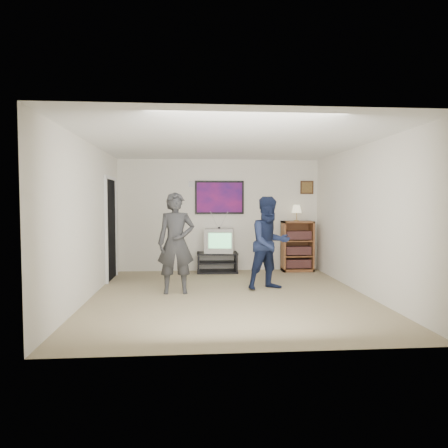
{
  "coord_description": "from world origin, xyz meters",
  "views": [
    {
      "loc": [
        -0.6,
        -6.47,
        1.53
      ],
      "look_at": [
        -0.04,
        0.67,
        1.15
      ],
      "focal_mm": 32.0,
      "sensor_mm": 36.0,
      "label": 1
    }
  ],
  "objects": [
    {
      "name": "controller_right",
      "position": [
        0.73,
        0.69,
        1.03
      ],
      "size": [
        0.08,
        0.13,
        0.04
      ],
      "primitive_type": "cube",
      "rotation": [
        0.0,
        0.0,
        0.43
      ],
      "color": "white",
      "rests_on": "person_short"
    },
    {
      "name": "media_stand",
      "position": [
        -0.07,
        2.23,
        0.22
      ],
      "size": [
        0.89,
        0.49,
        0.44
      ],
      "rotation": [
        0.0,
        0.0,
        -0.0
      ],
      "color": "black",
      "rests_on": "room_shell"
    },
    {
      "name": "person_tall",
      "position": [
        -0.88,
        0.28,
        0.85
      ],
      "size": [
        0.64,
        0.44,
        1.71
      ],
      "primitive_type": "imported",
      "rotation": [
        0.0,
        0.0,
        0.04
      ],
      "color": "#2C2C2E",
      "rests_on": "room_shell"
    },
    {
      "name": "table_lamp",
      "position": [
        1.73,
        2.32,
        1.3
      ],
      "size": [
        0.23,
        0.23,
        0.36
      ],
      "primitive_type": null,
      "color": "beige",
      "rests_on": "bookshelf"
    },
    {
      "name": "doorway",
      "position": [
        -2.23,
        1.6,
        1.0
      ],
      "size": [
        0.03,
        0.85,
        2.0
      ],
      "primitive_type": "cube",
      "color": "black",
      "rests_on": "room_shell"
    },
    {
      "name": "air_vent",
      "position": [
        -0.55,
        2.48,
        1.95
      ],
      "size": [
        0.28,
        0.02,
        0.14
      ],
      "primitive_type": "cube",
      "color": "white",
      "rests_on": "room_shell"
    },
    {
      "name": "bookshelf",
      "position": [
        1.74,
        2.28,
        0.56
      ],
      "size": [
        0.68,
        0.39,
        1.12
      ],
      "primitive_type": null,
      "color": "brown",
      "rests_on": "room_shell"
    },
    {
      "name": "room_shell",
      "position": [
        0.0,
        0.35,
        1.25
      ],
      "size": [
        4.51,
        5.0,
        2.51
      ],
      "color": "#736649",
      "rests_on": "ground"
    },
    {
      "name": "poster",
      "position": [
        0.0,
        2.48,
        1.65
      ],
      "size": [
        1.1,
        0.03,
        0.75
      ],
      "primitive_type": "cube",
      "color": "black",
      "rests_on": "room_shell"
    },
    {
      "name": "small_picture",
      "position": [
        2.0,
        2.48,
        1.88
      ],
      "size": [
        0.3,
        0.03,
        0.3
      ],
      "primitive_type": "cube",
      "color": "#3E2014",
      "rests_on": "room_shell"
    },
    {
      "name": "crt_television",
      "position": [
        -0.03,
        2.23,
        0.7
      ],
      "size": [
        0.68,
        0.6,
        0.52
      ],
      "primitive_type": null,
      "rotation": [
        0.0,
        0.0,
        -0.13
      ],
      "color": "#ADACA7",
      "rests_on": "media_stand"
    },
    {
      "name": "person_short",
      "position": [
        0.75,
        0.46,
        0.82
      ],
      "size": [
        0.96,
        0.86,
        1.64
      ],
      "primitive_type": "imported",
      "rotation": [
        0.0,
        0.0,
        0.35
      ],
      "color": "#161F3D",
      "rests_on": "room_shell"
    },
    {
      "name": "controller_left",
      "position": [
        -0.87,
        0.53,
        1.26
      ],
      "size": [
        0.06,
        0.13,
        0.04
      ],
      "primitive_type": "cube",
      "rotation": [
        0.0,
        0.0,
        0.21
      ],
      "color": "white",
      "rests_on": "person_tall"
    }
  ]
}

